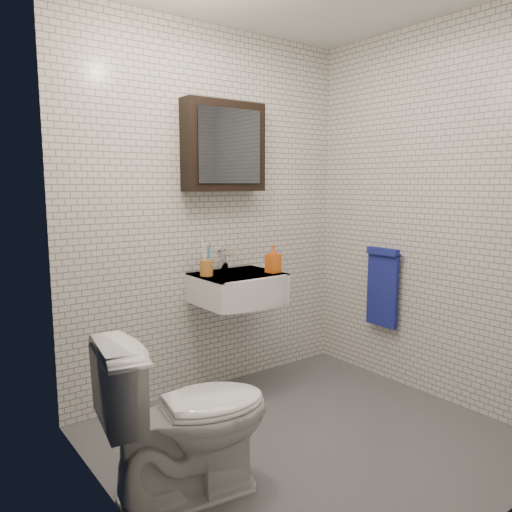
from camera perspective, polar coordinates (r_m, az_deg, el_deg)
name	(u,v)px	position (r m, az deg, el deg)	size (l,w,h in m)	color
ground	(308,439)	(3.05, 5.99, -20.08)	(2.20, 2.00, 0.01)	#4F5257
room_shell	(312,181)	(2.69, 6.47, 8.54)	(2.22, 2.02, 2.51)	silver
washbasin	(241,288)	(3.36, -1.72, -3.67)	(0.55, 0.50, 0.20)	white
faucet	(225,261)	(3.49, -3.58, -0.53)	(0.06, 0.20, 0.15)	silver
mirror_cabinet	(224,147)	(3.46, -3.67, 12.38)	(0.60, 0.15, 0.60)	black
towel_rail	(382,284)	(3.76, 14.25, -3.12)	(0.09, 0.30, 0.58)	silver
toothbrush_cup	(206,267)	(3.29, -5.69, -1.25)	(0.11, 0.11, 0.23)	#B6782D
soap_bottle	(273,259)	(3.39, 1.99, -0.33)	(0.08, 0.09, 0.19)	orange
toilet	(187,416)	(2.42, -7.89, -17.66)	(0.44, 0.77, 0.79)	white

